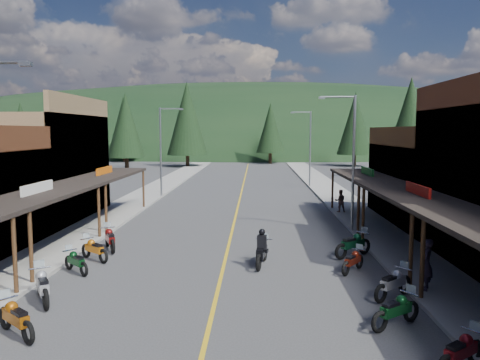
# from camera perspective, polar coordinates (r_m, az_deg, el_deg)

# --- Properties ---
(ground) EXTENTS (220.00, 220.00, 0.00)m
(ground) POSITION_cam_1_polar(r_m,az_deg,el_deg) (20.37, -2.14, -10.97)
(ground) COLOR #38383A
(ground) RESTS_ON ground
(centerline) EXTENTS (0.15, 90.00, 0.01)m
(centerline) POSITION_cam_1_polar(r_m,az_deg,el_deg) (39.90, -0.08, -2.56)
(centerline) COLOR gold
(centerline) RESTS_ON ground
(sidewalk_west) EXTENTS (3.40, 94.00, 0.15)m
(sidewalk_west) POSITION_cam_1_polar(r_m,az_deg,el_deg) (41.13, -12.30, -2.34)
(sidewalk_west) COLOR gray
(sidewalk_west) RESTS_ON ground
(sidewalk_east) EXTENTS (3.40, 94.00, 0.15)m
(sidewalk_east) POSITION_cam_1_polar(r_m,az_deg,el_deg) (40.52, 12.32, -2.47)
(sidewalk_east) COLOR gray
(sidewalk_east) RESTS_ON ground
(shop_west_3) EXTENTS (10.90, 10.20, 8.20)m
(shop_west_3) POSITION_cam_1_polar(r_m,az_deg,el_deg) (34.37, -24.29, 1.42)
(shop_west_3) COLOR brown
(shop_west_3) RESTS_ON ground
(shop_east_3) EXTENTS (10.90, 10.20, 6.20)m
(shop_east_3) POSITION_cam_1_polar(r_m,az_deg,el_deg) (33.29, 23.72, -0.39)
(shop_east_3) COLOR #4C2D16
(shop_east_3) RESTS_ON ground
(streetlight_1) EXTENTS (2.16, 0.18, 8.00)m
(streetlight_1) POSITION_cam_1_polar(r_m,az_deg,el_deg) (42.29, -9.46, 3.91)
(streetlight_1) COLOR gray
(streetlight_1) RESTS_ON ground
(streetlight_2) EXTENTS (2.16, 0.18, 8.00)m
(streetlight_2) POSITION_cam_1_polar(r_m,az_deg,el_deg) (28.02, 13.38, 2.80)
(streetlight_2) COLOR gray
(streetlight_2) RESTS_ON ground
(streetlight_3) EXTENTS (2.16, 0.18, 8.00)m
(streetlight_3) POSITION_cam_1_polar(r_m,az_deg,el_deg) (49.76, 8.38, 4.23)
(streetlight_3) COLOR gray
(streetlight_3) RESTS_ON ground
(ridge_hill) EXTENTS (310.00, 140.00, 60.00)m
(ridge_hill) POSITION_cam_1_polar(r_m,az_deg,el_deg) (154.55, 1.45, 3.79)
(ridge_hill) COLOR black
(ridge_hill) RESTS_ON ground
(pine_0) EXTENTS (5.04, 5.04, 11.00)m
(pine_0) POSITION_cam_1_polar(r_m,az_deg,el_deg) (91.36, -25.12, 5.77)
(pine_0) COLOR black
(pine_0) RESTS_ON ground
(pine_1) EXTENTS (5.88, 5.88, 12.50)m
(pine_1) POSITION_cam_1_polar(r_m,az_deg,el_deg) (92.98, -13.99, 6.62)
(pine_1) COLOR black
(pine_1) RESTS_ON ground
(pine_2) EXTENTS (6.72, 6.72, 14.00)m
(pine_2) POSITION_cam_1_polar(r_m,az_deg,el_deg) (78.29, -6.47, 7.46)
(pine_2) COLOR black
(pine_2) RESTS_ON ground
(pine_3) EXTENTS (5.04, 5.04, 11.00)m
(pine_3) POSITION_cam_1_polar(r_m,az_deg,el_deg) (85.47, 3.73, 6.35)
(pine_3) COLOR black
(pine_3) RESTS_ON ground
(pine_4) EXTENTS (5.88, 5.88, 12.50)m
(pine_4) POSITION_cam_1_polar(r_m,az_deg,el_deg) (81.15, 13.86, 6.74)
(pine_4) COLOR black
(pine_4) RESTS_ON ground
(pine_5) EXTENTS (6.72, 6.72, 14.00)m
(pine_5) POSITION_cam_1_polar(r_m,az_deg,el_deg) (97.08, 21.74, 6.78)
(pine_5) COLOR black
(pine_5) RESTS_ON ground
(pine_7) EXTENTS (5.88, 5.88, 12.50)m
(pine_7) POSITION_cam_1_polar(r_m,az_deg,el_deg) (101.12, -17.44, 6.46)
(pine_7) COLOR black
(pine_7) RESTS_ON ground
(pine_8) EXTENTS (4.48, 4.48, 10.00)m
(pine_8) POSITION_cam_1_polar(r_m,az_deg,el_deg) (63.88, -19.63, 5.68)
(pine_8) COLOR black
(pine_8) RESTS_ON ground
(pine_9) EXTENTS (4.93, 4.93, 10.80)m
(pine_9) POSITION_cam_1_polar(r_m,az_deg,el_deg) (68.27, 21.41, 5.96)
(pine_9) COLOR black
(pine_9) RESTS_ON ground
(pine_10) EXTENTS (5.38, 5.38, 11.60)m
(pine_10) POSITION_cam_1_polar(r_m,az_deg,el_deg) (72.10, -13.74, 6.50)
(pine_10) COLOR black
(pine_10) RESTS_ON ground
(pine_11) EXTENTS (5.82, 5.82, 12.40)m
(pine_11) POSITION_cam_1_polar(r_m,az_deg,el_deg) (60.37, 20.05, 6.82)
(pine_11) COLOR black
(pine_11) RESTS_ON ground
(bike_west_5) EXTENTS (2.10, 1.90, 1.22)m
(bike_west_5) POSITION_cam_1_polar(r_m,az_deg,el_deg) (15.47, -25.67, -14.79)
(bike_west_5) COLOR #9B4E0B
(bike_west_5) RESTS_ON ground
(bike_west_6) EXTENTS (1.84, 2.34, 1.30)m
(bike_west_6) POSITION_cam_1_polar(r_m,az_deg,el_deg) (17.92, -22.95, -11.66)
(bike_west_6) COLOR #ADACB2
(bike_west_6) RESTS_ON ground
(bike_west_7) EXTENTS (1.83, 1.76, 1.09)m
(bike_west_7) POSITION_cam_1_polar(r_m,az_deg,el_deg) (21.00, -19.37, -9.25)
(bike_west_7) COLOR #0A3615
(bike_west_7) RESTS_ON ground
(bike_west_8) EXTENTS (2.01, 1.81, 1.16)m
(bike_west_8) POSITION_cam_1_polar(r_m,az_deg,el_deg) (22.69, -17.34, -7.95)
(bike_west_8) COLOR #BF640D
(bike_west_8) RESTS_ON ground
(bike_west_9) EXTENTS (1.65, 2.31, 1.27)m
(bike_west_9) POSITION_cam_1_polar(r_m,az_deg,el_deg) (24.37, -15.58, -6.81)
(bike_west_9) COLOR maroon
(bike_west_9) RESTS_ON ground
(bike_east_4) EXTENTS (1.93, 1.69, 1.11)m
(bike_east_4) POSITION_cam_1_polar(r_m,az_deg,el_deg) (13.43, 25.33, -18.26)
(bike_east_4) COLOR maroon
(bike_east_4) RESTS_ON ground
(bike_east_5) EXTENTS (2.07, 1.74, 1.17)m
(bike_east_5) POSITION_cam_1_polar(r_m,az_deg,el_deg) (15.42, 18.49, -14.66)
(bike_east_5) COLOR #0C3D18
(bike_east_5) RESTS_ON ground
(bike_east_6) EXTENTS (2.04, 1.92, 1.20)m
(bike_east_6) POSITION_cam_1_polar(r_m,az_deg,el_deg) (17.83, 18.18, -11.74)
(bike_east_6) COLOR #B0AFB5
(bike_east_6) RESTS_ON ground
(bike_east_7) EXTENTS (1.62, 1.88, 1.07)m
(bike_east_7) POSITION_cam_1_polar(r_m,az_deg,el_deg) (20.53, 13.60, -9.45)
(bike_east_7) COLOR maroon
(bike_east_7) RESTS_ON ground
(bike_east_8) EXTENTS (2.31, 2.04, 1.33)m
(bike_east_8) POSITION_cam_1_polar(r_m,az_deg,el_deg) (22.90, 13.63, -7.50)
(bike_east_8) COLOR #0B381F
(bike_east_8) RESTS_ON ground
(rider_on_bike) EXTENTS (1.14, 2.38, 1.74)m
(rider_on_bike) POSITION_cam_1_polar(r_m,az_deg,el_deg) (20.82, 2.67, -8.61)
(rider_on_bike) COLOR black
(rider_on_bike) RESTS_ON ground
(pedestrian_east_a) EXTENTS (0.68, 0.81, 1.90)m
(pedestrian_east_a) POSITION_cam_1_polar(r_m,az_deg,el_deg) (18.60, 21.77, -9.54)
(pedestrian_east_a) COLOR #271E2E
(pedestrian_east_a) RESTS_ON sidewalk_east
(pedestrian_east_b) EXTENTS (0.81, 0.50, 1.62)m
(pedestrian_east_b) POSITION_cam_1_polar(r_m,az_deg,el_deg) (34.32, 12.10, -2.49)
(pedestrian_east_b) COLOR brown
(pedestrian_east_b) RESTS_ON sidewalk_east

